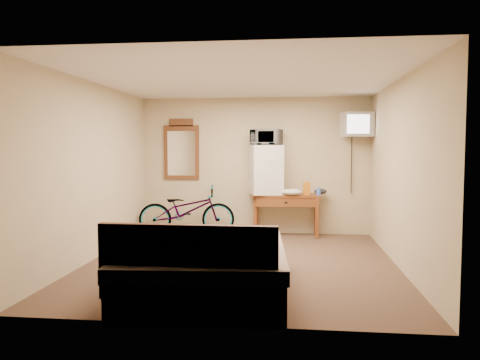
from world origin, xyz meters
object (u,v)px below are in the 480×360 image
Objects in this scene: desk at (286,202)px; bicycle at (187,210)px; crt_television at (357,125)px; wall_mirror at (182,150)px; blue_cup at (319,191)px; microwave at (266,137)px; bed at (206,266)px; mini_fridge at (266,170)px.

bicycle reaches higher than desk.
wall_mirror is (-3.18, 0.25, -0.45)m from crt_television.
desk is 0.61m from blue_cup.
desk is 1.21m from microwave.
microwave is at bearing -8.15° from wall_mirror.
crt_television is at bearing -96.31° from bicycle.
microwave is at bearing 82.20° from bed.
microwave is 1.59m from crt_television.
microwave is 0.30× the size of bicycle.
bicycle is 0.73× the size of bed.
mini_fridge is 1.66m from wall_mirror.
wall_mirror reaches higher than bed.
desk is 2.19m from wall_mirror.
crt_television reaches higher than desk.
bed is at bearing -80.84° from microwave.
wall_mirror reaches higher than blue_cup.
crt_television is (0.65, 0.09, 1.17)m from blue_cup.
microwave reaches higher than bicycle.
microwave reaches higher than bed.
microwave is (0.00, 0.00, 0.58)m from mini_fridge.
bed is (-0.47, -3.41, -0.90)m from mini_fridge.
bed is (0.96, -3.26, -0.16)m from bicycle.
crt_television reaches higher than mini_fridge.
microwave is 1.33m from blue_cup.
mini_fridge is 0.37× the size of bed.
bicycle is 3.40m from bed.
bicycle is (-3.00, -0.13, -1.53)m from crt_television.
wall_mirror is (-1.96, 0.27, 0.93)m from desk.
desk is at bearing -95.19° from bicycle.
crt_television is 4.30m from bed.
bicycle is at bearing -176.44° from desk.
mini_fridge is 1.00m from blue_cup.
microwave reaches higher than blue_cup.
blue_cup is 0.08× the size of bicycle.
bed is at bearing -72.66° from wall_mirror.
bicycle reaches higher than bed.
crt_television is (1.57, -0.02, 0.80)m from mini_fridge.
mini_fridge is 6.54× the size of blue_cup.
bed is (-1.39, -3.29, -0.53)m from blue_cup.
crt_television reaches higher than wall_mirror.
crt_television is at bearing 8.14° from blue_cup.
crt_television is 3.22m from wall_mirror.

